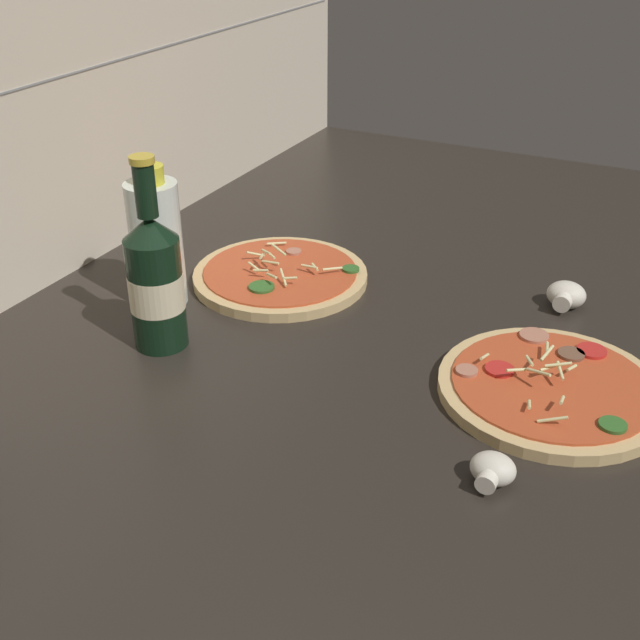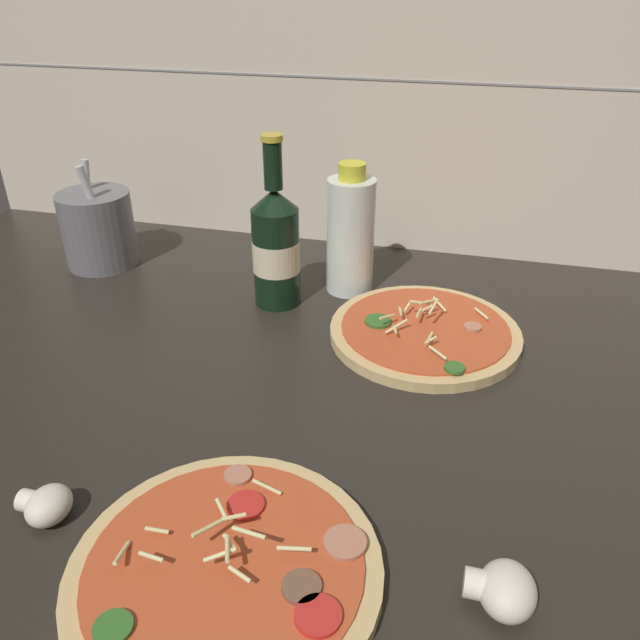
% 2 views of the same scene
% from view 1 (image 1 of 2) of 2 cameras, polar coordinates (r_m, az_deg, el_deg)
% --- Properties ---
extents(counter_slab, '(1.60, 0.90, 0.03)m').
position_cam_1_polar(counter_slab, '(1.05, 3.33, -0.93)').
color(counter_slab, '#28231E').
rests_on(counter_slab, ground).
extents(tile_backsplash, '(1.60, 0.01, 0.60)m').
position_cam_1_polar(tile_backsplash, '(1.19, -17.69, 16.32)').
color(tile_backsplash, beige).
rests_on(tile_backsplash, ground).
extents(pizza_near, '(0.25, 0.25, 0.05)m').
position_cam_1_polar(pizza_near, '(0.94, 16.12, -4.64)').
color(pizza_near, tan).
rests_on(pizza_near, counter_slab).
extents(pizza_far, '(0.25, 0.25, 0.05)m').
position_cam_1_polar(pizza_far, '(1.15, -2.83, 3.19)').
color(pizza_far, tan).
rests_on(pizza_far, counter_slab).
extents(beer_bottle, '(0.07, 0.07, 0.24)m').
position_cam_1_polar(beer_bottle, '(0.98, -11.64, 2.80)').
color(beer_bottle, black).
rests_on(beer_bottle, counter_slab).
extents(oil_bottle, '(0.07, 0.07, 0.19)m').
position_cam_1_polar(oil_bottle, '(1.08, -11.57, 5.48)').
color(oil_bottle, silver).
rests_on(oil_bottle, counter_slab).
extents(mushroom_left, '(0.05, 0.05, 0.04)m').
position_cam_1_polar(mushroom_left, '(1.12, 17.08, 1.68)').
color(mushroom_left, white).
rests_on(mushroom_left, counter_slab).
extents(mushroom_right, '(0.05, 0.04, 0.03)m').
position_cam_1_polar(mushroom_right, '(0.80, 12.15, -10.39)').
color(mushroom_right, white).
rests_on(mushroom_right, counter_slab).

